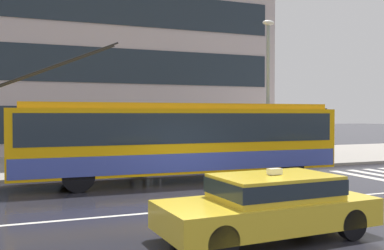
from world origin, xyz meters
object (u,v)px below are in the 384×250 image
(trolleybus, at_px, (181,138))
(taxi_oncoming_near, at_px, (270,203))
(street_lamp, at_px, (268,79))
(bus_shelter, at_px, (112,125))
(pedestrian_waiting_by_pole, at_px, (144,131))
(pedestrian_approaching_curb, at_px, (132,145))
(pedestrian_at_shelter, at_px, (67,147))
(pedestrian_walking_past, at_px, (220,129))

(trolleybus, bearing_deg, taxi_oncoming_near, -96.15)
(trolleybus, bearing_deg, street_lamp, 25.02)
(bus_shelter, xyz_separation_m, pedestrian_waiting_by_pole, (1.09, -1.24, -0.21))
(taxi_oncoming_near, bearing_deg, bus_shelter, 95.75)
(pedestrian_waiting_by_pole, bearing_deg, bus_shelter, 131.28)
(pedestrian_approaching_curb, bearing_deg, street_lamp, -13.11)
(taxi_oncoming_near, distance_m, pedestrian_at_shelter, 11.76)
(pedestrian_waiting_by_pole, relative_size, street_lamp, 0.30)
(pedestrian_approaching_curb, xyz_separation_m, pedestrian_walking_past, (4.65, 0.70, 0.64))
(trolleybus, distance_m, pedestrian_at_shelter, 5.34)
(pedestrian_at_shelter, distance_m, pedestrian_walking_past, 7.55)
(pedestrian_approaching_curb, xyz_separation_m, pedestrian_waiting_by_pole, (0.12, -1.66, 0.70))
(trolleybus, xyz_separation_m, pedestrian_walking_past, (3.69, 4.56, 0.15))
(bus_shelter, bearing_deg, street_lamp, -8.14)
(pedestrian_waiting_by_pole, xyz_separation_m, street_lamp, (6.04, 0.22, 2.32))
(taxi_oncoming_near, xyz_separation_m, pedestrian_approaching_curb, (-0.14, 11.50, 0.39))
(pedestrian_walking_past, bearing_deg, street_lamp, -54.87)
(trolleybus, bearing_deg, pedestrian_approaching_curb, 104.09)
(pedestrian_walking_past, bearing_deg, pedestrian_approaching_curb, -171.40)
(trolleybus, relative_size, taxi_oncoming_near, 2.98)
(taxi_oncoming_near, distance_m, pedestrian_waiting_by_pole, 9.91)
(street_lamp, bearing_deg, trolleybus, -154.98)
(pedestrian_waiting_by_pole, bearing_deg, pedestrian_approaching_curb, 94.09)
(street_lamp, bearing_deg, bus_shelter, 171.86)
(taxi_oncoming_near, xyz_separation_m, pedestrian_at_shelter, (-2.97, 11.37, 0.41))
(taxi_oncoming_near, distance_m, bus_shelter, 11.22)
(pedestrian_waiting_by_pole, distance_m, street_lamp, 6.47)
(street_lamp, bearing_deg, pedestrian_approaching_curb, 166.89)
(bus_shelter, distance_m, street_lamp, 7.50)
(pedestrian_approaching_curb, height_order, pedestrian_waiting_by_pole, pedestrian_waiting_by_pole)
(bus_shelter, xyz_separation_m, pedestrian_at_shelter, (-1.86, 0.28, -0.89))
(trolleybus, relative_size, pedestrian_walking_past, 6.78)
(pedestrian_at_shelter, relative_size, street_lamp, 0.25)
(bus_shelter, bearing_deg, pedestrian_at_shelter, 171.34)
(pedestrian_at_shelter, xyz_separation_m, pedestrian_approaching_curb, (2.83, 0.13, -0.02))
(taxi_oncoming_near, bearing_deg, street_lamp, 59.15)
(taxi_oncoming_near, height_order, pedestrian_walking_past, pedestrian_walking_past)
(bus_shelter, relative_size, pedestrian_waiting_by_pole, 2.00)
(bus_shelter, height_order, pedestrian_at_shelter, bus_shelter)
(trolleybus, relative_size, bus_shelter, 3.27)
(taxi_oncoming_near, bearing_deg, pedestrian_at_shelter, 104.65)
(pedestrian_at_shelter, bearing_deg, pedestrian_approaching_curb, 2.66)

